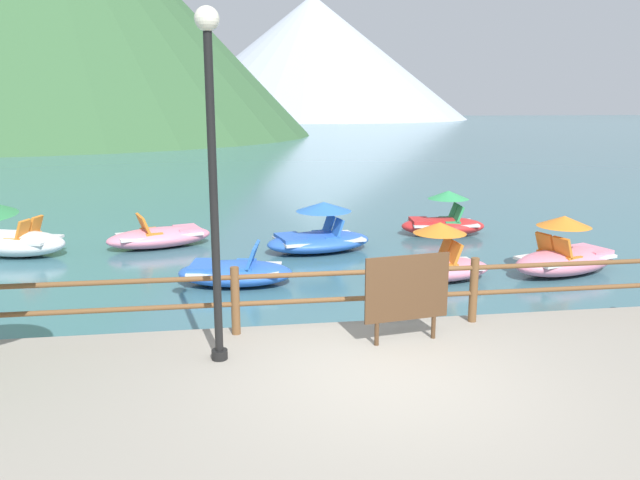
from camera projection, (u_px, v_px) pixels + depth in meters
name	position (u px, v px, depth m)	size (l,w,h in m)	color
ground_plane	(252.00, 149.00, 45.96)	(200.00, 200.00, 0.00)	#3D6B75
dock_railing	(358.00, 289.00, 8.64)	(23.92, 0.12, 0.95)	brown
lamp_post	(212.00, 157.00, 7.15)	(0.28, 0.28, 4.15)	black
sign_board	(407.00, 289.00, 8.09)	(1.17, 0.23, 1.19)	silver
pedal_boat_0	(235.00, 272.00, 12.16)	(2.42, 1.58, 0.81)	blue
pedal_boat_1	(160.00, 237.00, 15.27)	(2.76, 1.87, 0.83)	pink
pedal_boat_2	(443.00, 221.00, 16.64)	(2.34, 1.34, 1.19)	red
pedal_boat_3	(565.00, 255.00, 12.87)	(2.80, 1.91, 1.24)	pink
pedal_boat_4	(319.00, 235.00, 14.81)	(2.79, 1.92, 1.19)	blue
pedal_boat_5	(17.00, 242.00, 14.40)	(2.58, 1.83, 0.90)	white
pedal_boat_6	(433.00, 262.00, 12.40)	(2.41, 1.21, 1.19)	pink
cliff_headland	(56.00, 1.00, 62.95)	(54.69, 54.69, 28.70)	#386038
distant_peak	(313.00, 58.00, 122.00)	(60.65, 60.65, 23.55)	#A8B2C1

